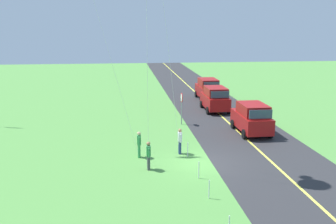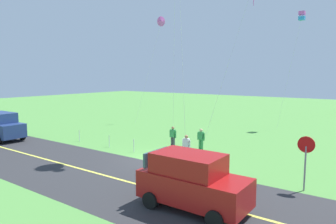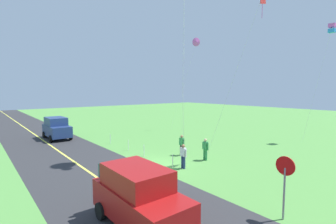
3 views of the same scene
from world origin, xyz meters
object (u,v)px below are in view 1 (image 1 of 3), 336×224
car_suv_foreground (252,118)px  person_adult_companion (139,144)px  car_parked_east_far (208,89)px  person_adult_near (149,155)px  stop_sign (182,102)px  person_child_watcher (180,140)px  car_parked_east_near (215,99)px

car_suv_foreground → person_adult_companion: (-4.39, 8.43, -0.29)m
car_parked_east_far → person_adult_near: bearing=158.9°
stop_sign → person_adult_companion: 8.51m
car_parked_east_far → person_adult_near: car_parked_east_far is taller
stop_sign → person_adult_near: stop_sign is taller
car_parked_east_far → person_child_watcher: (-17.37, 5.54, -0.29)m
car_suv_foreground → person_adult_near: (-6.50, 8.00, -0.29)m
person_adult_near → person_child_watcher: same height
car_parked_east_far → person_adult_companion: car_parked_east_far is taller
person_adult_near → person_child_watcher: (2.49, -2.11, 0.00)m
stop_sign → person_adult_companion: size_ratio=1.60×
person_adult_near → car_suv_foreground: bearing=57.0°
car_suv_foreground → stop_sign: bearing=55.8°
car_parked_east_far → person_adult_near: (-19.86, 7.65, -0.29)m
car_parked_east_near → person_child_watcher: size_ratio=2.75×
car_suv_foreground → stop_sign: stop_sign is taller
car_parked_east_near → car_parked_east_far: size_ratio=1.00×
person_adult_companion → stop_sign: bearing=-42.7°
car_parked_east_far → person_adult_companion: 19.51m
person_adult_companion → person_child_watcher: size_ratio=1.00×
person_child_watcher → car_parked_east_near: bearing=-147.7°
stop_sign → person_child_watcher: stop_sign is taller
car_parked_east_far → person_adult_companion: bearing=155.6°
car_parked_east_near → person_adult_companion: (-12.20, 7.55, -0.29)m
car_suv_foreground → person_adult_companion: size_ratio=2.75×
person_adult_near → person_child_watcher: 3.26m
car_parked_east_near → stop_sign: 6.02m
stop_sign → car_parked_east_near: bearing=-39.7°
car_parked_east_far → car_parked_east_near: bearing=174.6°
car_suv_foreground → person_adult_near: size_ratio=2.75×
stop_sign → person_adult_companion: stop_sign is taller
person_adult_near → person_adult_companion: same height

